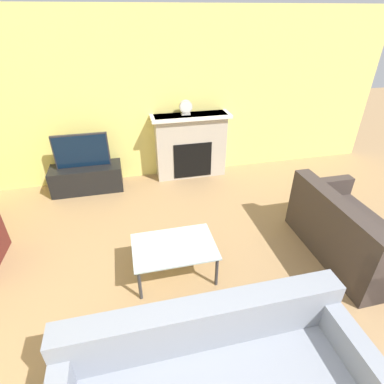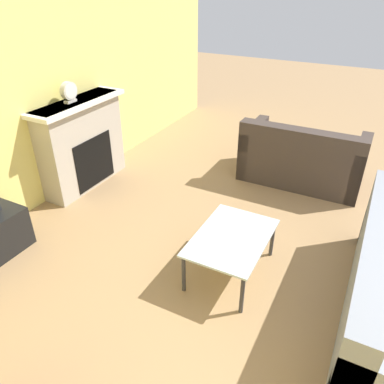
{
  "view_description": "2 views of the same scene",
  "coord_description": "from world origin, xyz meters",
  "views": [
    {
      "loc": [
        -0.29,
        -0.25,
        2.6
      ],
      "look_at": [
        0.39,
        2.67,
        0.78
      ],
      "focal_mm": 28.0,
      "sensor_mm": 36.0,
      "label": 1
    },
    {
      "loc": [
        -2.45,
        1.29,
        2.44
      ],
      "look_at": [
        0.2,
        2.67,
        0.68
      ],
      "focal_mm": 35.0,
      "sensor_mm": 36.0,
      "label": 2
    }
  ],
  "objects": [
    {
      "name": "fireplace",
      "position": [
        0.8,
        4.55,
        0.59
      ],
      "size": [
        1.34,
        0.38,
        1.12
      ],
      "color": "#B2A899",
      "rests_on": "ground_plane"
    },
    {
      "name": "mantel_clock",
      "position": [
        0.72,
        4.55,
        1.25
      ],
      "size": [
        0.21,
        0.07,
        0.24
      ],
      "color": "beige",
      "rests_on": "fireplace"
    },
    {
      "name": "tv_stand",
      "position": [
        -1.0,
        4.41,
        0.21
      ],
      "size": [
        1.13,
        0.45,
        0.43
      ],
      "color": "black",
      "rests_on": "ground_plane"
    },
    {
      "name": "wall_back",
      "position": [
        0.0,
        4.74,
        1.35
      ],
      "size": [
        8.71,
        0.06,
        2.7
      ],
      "color": "#EADB72",
      "rests_on": "ground_plane"
    },
    {
      "name": "coffee_table",
      "position": [
        0.08,
        2.21,
        0.37
      ],
      "size": [
        0.9,
        0.62,
        0.41
      ],
      "color": "#333338",
      "rests_on": "ground_plane"
    },
    {
      "name": "tv",
      "position": [
        -1.0,
        4.4,
        0.71
      ],
      "size": [
        0.84,
        0.06,
        0.55
      ],
      "color": "#232328",
      "rests_on": "tv_stand"
    },
    {
      "name": "couch_loveseat",
      "position": [
        2.18,
        2.07,
        0.29
      ],
      "size": [
        0.85,
        1.54,
        0.82
      ],
      "rotation": [
        0.0,
        0.0,
        1.57
      ],
      "color": "#3D332D",
      "rests_on": "ground_plane"
    }
  ]
}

